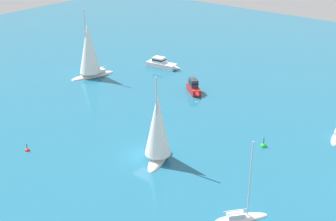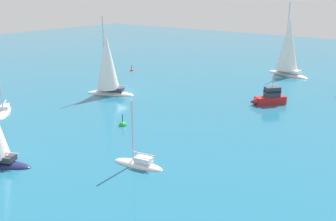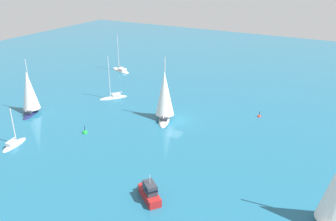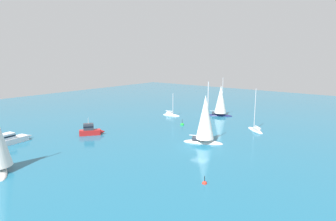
% 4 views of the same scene
% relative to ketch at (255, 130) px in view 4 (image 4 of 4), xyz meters
% --- Properties ---
extents(ground_plane, '(160.00, 160.00, 0.00)m').
position_rel_ketch_xyz_m(ground_plane, '(-3.35, -15.02, -0.19)').
color(ground_plane, '#1E607F').
extents(ketch, '(4.87, 4.31, 8.64)m').
position_rel_ketch_xyz_m(ketch, '(0.00, 0.00, 0.00)').
color(ketch, white).
rests_on(ketch, ground).
extents(motor_cruiser, '(2.71, 7.03, 1.87)m').
position_rel_ketch_xyz_m(motor_cruiser, '(-29.12, -33.70, 0.52)').
color(motor_cruiser, white).
rests_on(motor_cruiser, ground).
extents(motor_cruiser_1, '(3.79, 4.43, 3.24)m').
position_rel_ketch_xyz_m(motor_cruiser_1, '(-22.89, -22.08, 0.66)').
color(motor_cruiser_1, '#B21E1E').
rests_on(motor_cruiser_1, ground).
extents(yacht, '(6.44, 4.10, 9.78)m').
position_rel_ketch_xyz_m(yacht, '(-12.33, 8.30, 3.30)').
color(yacht, '#191E4C').
rests_on(yacht, ground).
extents(yacht_1, '(6.89, 4.31, 10.94)m').
position_rel_ketch_xyz_m(yacht_1, '(-3.58, -13.31, 3.63)').
color(yacht_1, silver).
rests_on(yacht_1, ground).
extents(ketch_1, '(4.67, 2.05, 5.91)m').
position_rel_ketch_xyz_m(ketch_1, '(-21.93, 1.19, -0.04)').
color(ketch_1, white).
rests_on(ketch_1, ground).
extents(channel_buoy, '(0.83, 0.83, 1.64)m').
position_rel_ketch_xyz_m(channel_buoy, '(-14.06, -5.12, -0.18)').
color(channel_buoy, green).
rests_on(channel_buoy, ground).
extents(mooring_buoy, '(0.60, 0.60, 1.24)m').
position_rel_ketch_xyz_m(mooring_buoy, '(4.83, -27.01, -0.18)').
color(mooring_buoy, red).
rests_on(mooring_buoy, ground).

